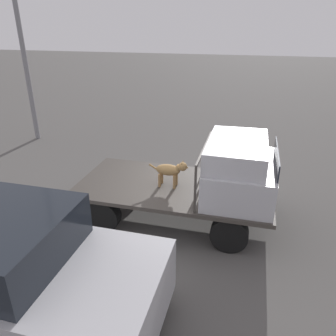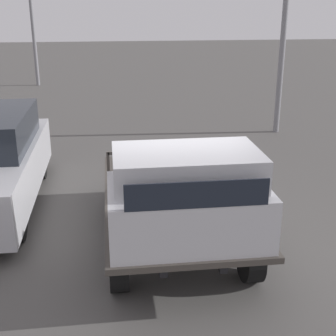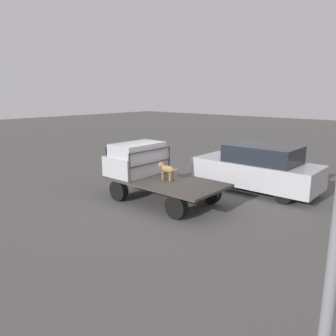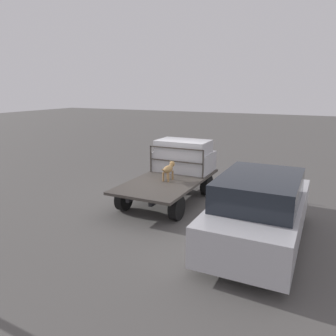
# 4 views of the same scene
# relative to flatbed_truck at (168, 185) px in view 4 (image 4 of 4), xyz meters

# --- Properties ---
(ground_plane) EXTENTS (80.00, 80.00, 0.00)m
(ground_plane) POSITION_rel_flatbed_truck_xyz_m (0.00, 0.00, -0.57)
(ground_plane) COLOR #514F4C
(flatbed_truck) EXTENTS (4.06, 2.09, 0.76)m
(flatbed_truck) POSITION_rel_flatbed_truck_xyz_m (0.00, 0.00, 0.00)
(flatbed_truck) COLOR black
(flatbed_truck) RESTS_ON ground
(truck_cab) EXTENTS (1.30, 1.97, 1.10)m
(truck_cab) POSITION_rel_flatbed_truck_xyz_m (1.30, 0.00, 0.71)
(truck_cab) COLOR #B7B7BC
(truck_cab) RESTS_ON flatbed_truck
(truck_headboard) EXTENTS (0.04, 1.97, 0.94)m
(truck_headboard) POSITION_rel_flatbed_truck_xyz_m (0.61, 0.00, 0.81)
(truck_headboard) COLOR #3D3833
(truck_headboard) RESTS_ON flatbed_truck
(dog) EXTENTS (0.85, 0.24, 0.60)m
(dog) POSITION_rel_flatbed_truck_xyz_m (-0.06, -0.06, 0.56)
(dog) COLOR #9E7547
(dog) RESTS_ON flatbed_truck
(parked_sedan) EXTENTS (4.52, 1.89, 1.72)m
(parked_sedan) POSITION_rel_flatbed_truck_xyz_m (-1.74, -3.23, 0.29)
(parked_sedan) COLOR black
(parked_sedan) RESTS_ON ground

